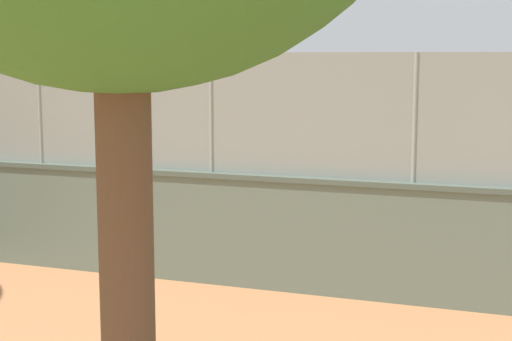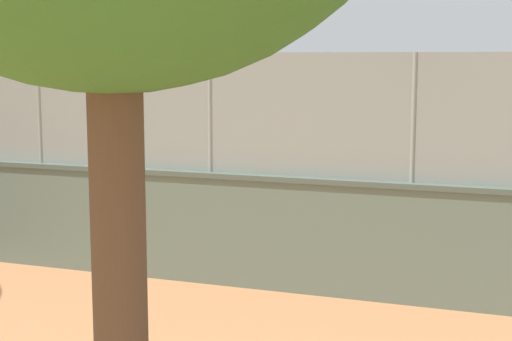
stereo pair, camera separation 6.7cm
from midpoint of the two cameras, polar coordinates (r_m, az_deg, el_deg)
ground_plane at (r=21.95m, az=10.68°, el=-1.18°), size 260.00×260.00×0.00m
perimeter_wall at (r=13.08m, az=-9.45°, el=-3.56°), size 28.69×0.92×1.78m
fence_panel_on_wall at (r=12.83m, az=-9.64°, el=4.35°), size 28.18×0.59×1.84m
player_foreground_swinging at (r=23.16m, az=2.96°, el=1.84°), size 0.76×1.27×1.63m
player_baseline_waiting at (r=17.80m, az=5.87°, el=-0.30°), size 0.71×0.88×1.56m
sports_ball at (r=21.29m, az=0.98°, el=-1.23°), size 0.07×0.07×0.07m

